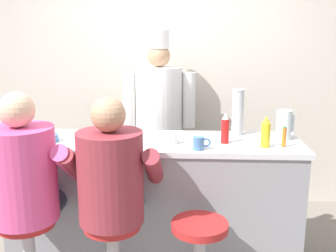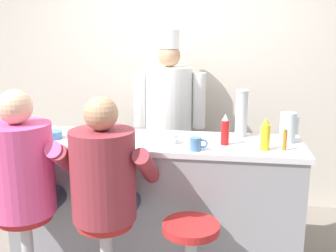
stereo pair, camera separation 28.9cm
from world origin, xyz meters
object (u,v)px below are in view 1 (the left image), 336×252
object	(u,v)px
breakfast_plate	(111,141)
cereal_bowl	(48,138)
water_pitcher_clear	(284,125)
cook_in_whites_near	(159,115)
diner_seated_maroon	(112,183)
coffee_mug_white	(172,139)
cup_stack_steel	(238,112)
empty_stool_round	(199,252)
mustard_bottle_yellow	(266,133)
hot_sauce_bottle_orange	(284,137)
diner_seated_pink	(25,179)
coffee_mug_blue	(199,143)
ketchup_bottle_red	(225,129)

from	to	relation	value
breakfast_plate	cereal_bowl	xyz separation A→B (m)	(-0.48, 0.02, 0.02)
water_pitcher_clear	cook_in_whites_near	size ratio (longest dim) A/B	0.12
diner_seated_maroon	cook_in_whites_near	distance (m)	1.53
coffee_mug_white	cup_stack_steel	size ratio (longest dim) A/B	0.34
empty_stool_round	cup_stack_steel	bearing A→B (deg)	68.35
cup_stack_steel	empty_stool_round	bearing A→B (deg)	-111.65
mustard_bottle_yellow	coffee_mug_white	xyz separation A→B (m)	(-0.67, 0.06, -0.07)
diner_seated_maroon	empty_stool_round	bearing A→B (deg)	-3.58
hot_sauce_bottle_orange	cook_in_whites_near	bearing A→B (deg)	131.71
breakfast_plate	coffee_mug_white	distance (m)	0.46
coffee_mug_white	empty_stool_round	size ratio (longest dim) A/B	0.19
diner_seated_pink	diner_seated_maroon	distance (m)	0.56
coffee_mug_blue	diner_seated_maroon	distance (m)	0.67
cook_in_whites_near	diner_seated_pink	bearing A→B (deg)	-116.68
cook_in_whites_near	mustard_bottle_yellow	bearing A→B (deg)	-52.80
cereal_bowl	empty_stool_round	xyz separation A→B (m)	(1.13, -0.51, -0.62)
mustard_bottle_yellow	hot_sauce_bottle_orange	bearing A→B (deg)	5.46
diner_seated_pink	mustard_bottle_yellow	bearing A→B (deg)	14.05
hot_sauce_bottle_orange	water_pitcher_clear	xyz separation A→B (m)	(0.05, 0.22, 0.04)
cup_stack_steel	diner_seated_maroon	distance (m)	1.20
cereal_bowl	cook_in_whites_near	bearing A→B (deg)	53.75
ketchup_bottle_red	coffee_mug_white	distance (m)	0.40
mustard_bottle_yellow	water_pitcher_clear	distance (m)	0.29
mustard_bottle_yellow	diner_seated_pink	xyz separation A→B (m)	(-1.60, -0.40, -0.23)
ketchup_bottle_red	hot_sauce_bottle_orange	world-z (taller)	ketchup_bottle_red
hot_sauce_bottle_orange	coffee_mug_blue	xyz separation A→B (m)	(-0.61, -0.10, -0.02)
mustard_bottle_yellow	coffee_mug_white	size ratio (longest dim) A/B	1.87
mustard_bottle_yellow	coffee_mug_white	bearing A→B (deg)	174.97
ketchup_bottle_red	diner_seated_maroon	distance (m)	0.94
coffee_mug_blue	diner_seated_pink	size ratio (longest dim) A/B	0.09
hot_sauce_bottle_orange	coffee_mug_white	xyz separation A→B (m)	(-0.80, 0.05, -0.03)
hot_sauce_bottle_orange	empty_stool_round	xyz separation A→B (m)	(-0.61, -0.45, -0.66)
mustard_bottle_yellow	diner_seated_pink	bearing A→B (deg)	-165.95
water_pitcher_clear	empty_stool_round	bearing A→B (deg)	-134.42
ketchup_bottle_red	coffee_mug_white	size ratio (longest dim) A/B	1.86
water_pitcher_clear	breakfast_plate	xyz separation A→B (m)	(-1.31, -0.18, -0.10)
mustard_bottle_yellow	cereal_bowl	distance (m)	1.61
cereal_bowl	empty_stool_round	size ratio (longest dim) A/B	0.24
diner_seated_maroon	empty_stool_round	xyz separation A→B (m)	(0.56, -0.04, -0.45)
hot_sauce_bottle_orange	cup_stack_steel	xyz separation A→B (m)	(-0.29, 0.34, 0.11)
coffee_mug_blue	cook_in_whites_near	world-z (taller)	cook_in_whites_near
hot_sauce_bottle_orange	water_pitcher_clear	size ratio (longest dim) A/B	0.66
cook_in_whites_near	empty_stool_round	bearing A→B (deg)	-76.52
coffee_mug_blue	cup_stack_steel	distance (m)	0.56
breakfast_plate	diner_seated_maroon	xyz separation A→B (m)	(0.09, -0.45, -0.15)
ketchup_bottle_red	mustard_bottle_yellow	distance (m)	0.29
breakfast_plate	diner_seated_pink	distance (m)	0.67
diner_seated_pink	diner_seated_maroon	world-z (taller)	diner_seated_pink
cereal_bowl	coffee_mug_blue	distance (m)	1.14
ketchup_bottle_red	cup_stack_steel	distance (m)	0.30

